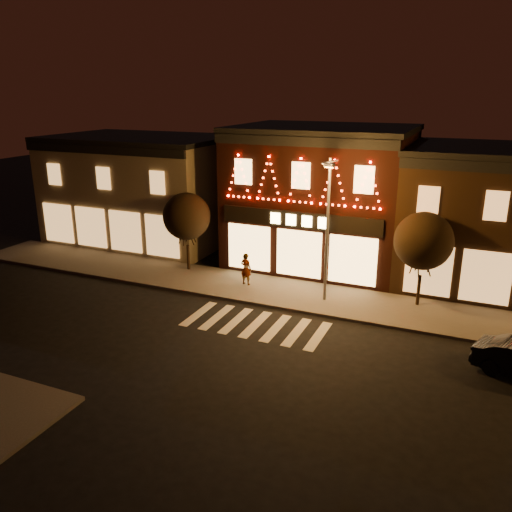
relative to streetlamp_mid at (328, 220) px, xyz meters
The scene contains 9 objects.
ground 9.02m from the streetlamp_mid, 106.09° to the right, with size 120.00×120.00×0.00m, color black.
sidewalk_far 4.28m from the streetlamp_mid, 116.07° to the left, with size 44.00×4.00×0.15m, color #47423D.
building_left 16.49m from the streetlamp_mid, 157.20° to the left, with size 12.20×8.28×7.30m.
building_pulp 6.74m from the streetlamp_mid, 108.99° to the left, with size 10.20×8.34×8.30m.
building_right_a 9.72m from the streetlamp_mid, 41.16° to the left, with size 9.20×8.28×7.50m.
streetlamp_mid is the anchor object (origin of this frame).
tree_left 8.95m from the streetlamp_mid, behind, with size 2.73×2.73×4.57m.
tree_right 4.67m from the streetlamp_mid, 18.04° to the left, with size 2.80×2.80×4.68m.
pedestrian 5.68m from the streetlamp_mid, behind, with size 0.65×0.42×1.77m, color gray.
Camera 1 is at (8.76, -16.06, 10.35)m, focal length 36.62 mm.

